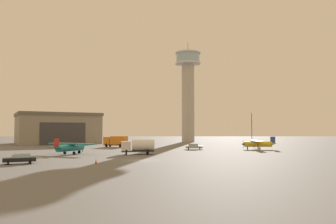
{
  "coord_description": "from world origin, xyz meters",
  "views": [
    {
      "loc": [
        3.72,
        -52.08,
        4.67
      ],
      "look_at": [
        4.49,
        32.71,
        9.3
      ],
      "focal_mm": 35.6,
      "sensor_mm": 36.0,
      "label": 1
    }
  ],
  "objects_px": {
    "traffic_cone_near_left": "(96,161)",
    "traffic_cone_near_right": "(26,153)",
    "control_tower": "(188,87)",
    "car_silver": "(194,146)",
    "truck_box_orange": "(116,141)",
    "airplane_yellow": "(258,143)",
    "airplane_teal": "(70,147)",
    "truck_fuel_tanker_white": "(138,146)",
    "car_black": "(20,158)",
    "light_post_west": "(252,126)"
  },
  "relations": [
    {
      "from": "control_tower",
      "to": "airplane_teal",
      "type": "xyz_separation_m",
      "value": [
        -27.43,
        -67.09,
        -20.35
      ]
    },
    {
      "from": "traffic_cone_near_left",
      "to": "truck_fuel_tanker_white",
      "type": "bearing_deg",
      "value": 75.21
    },
    {
      "from": "light_post_west",
      "to": "truck_fuel_tanker_white",
      "type": "bearing_deg",
      "value": -132.51
    },
    {
      "from": "airplane_teal",
      "to": "traffic_cone_near_right",
      "type": "xyz_separation_m",
      "value": [
        -8.27,
        -0.47,
        -1.18
      ]
    },
    {
      "from": "control_tower",
      "to": "truck_box_orange",
      "type": "xyz_separation_m",
      "value": [
        -22.67,
        -39.43,
        -20.1
      ]
    },
    {
      "from": "truck_fuel_tanker_white",
      "to": "car_silver",
      "type": "xyz_separation_m",
      "value": [
        12.15,
        16.62,
        -0.86
      ]
    },
    {
      "from": "car_silver",
      "to": "traffic_cone_near_left",
      "type": "xyz_separation_m",
      "value": [
        -16.7,
        -33.84,
        -0.39
      ]
    },
    {
      "from": "car_silver",
      "to": "traffic_cone_near_right",
      "type": "height_order",
      "value": "car_silver"
    },
    {
      "from": "truck_fuel_tanker_white",
      "to": "car_black",
      "type": "xyz_separation_m",
      "value": [
        -15.07,
        -17.49,
        -0.87
      ]
    },
    {
      "from": "airplane_yellow",
      "to": "control_tower",
      "type": "bearing_deg",
      "value": -69.51
    },
    {
      "from": "light_post_west",
      "to": "traffic_cone_near_left",
      "type": "bearing_deg",
      "value": -124.79
    },
    {
      "from": "airplane_teal",
      "to": "truck_fuel_tanker_white",
      "type": "bearing_deg",
      "value": -63.69
    },
    {
      "from": "traffic_cone_near_left",
      "to": "traffic_cone_near_right",
      "type": "relative_size",
      "value": 1.2
    },
    {
      "from": "truck_box_orange",
      "to": "traffic_cone_near_left",
      "type": "height_order",
      "value": "truck_box_orange"
    },
    {
      "from": "airplane_teal",
      "to": "truck_box_orange",
      "type": "distance_m",
      "value": 28.07
    },
    {
      "from": "control_tower",
      "to": "truck_box_orange",
      "type": "relative_size",
      "value": 5.87
    },
    {
      "from": "car_black",
      "to": "light_post_west",
      "type": "distance_m",
      "value": 68.66
    },
    {
      "from": "control_tower",
      "to": "car_black",
      "type": "height_order",
      "value": "control_tower"
    },
    {
      "from": "truck_fuel_tanker_white",
      "to": "car_silver",
      "type": "distance_m",
      "value": 20.61
    },
    {
      "from": "control_tower",
      "to": "airplane_teal",
      "type": "relative_size",
      "value": 3.9
    },
    {
      "from": "airplane_yellow",
      "to": "car_silver",
      "type": "relative_size",
      "value": 2.47
    },
    {
      "from": "control_tower",
      "to": "car_silver",
      "type": "distance_m",
      "value": 54.84
    },
    {
      "from": "truck_fuel_tanker_white",
      "to": "traffic_cone_near_right",
      "type": "bearing_deg",
      "value": -6.82
    },
    {
      "from": "car_silver",
      "to": "traffic_cone_near_left",
      "type": "distance_m",
      "value": 37.74
    },
    {
      "from": "car_silver",
      "to": "light_post_west",
      "type": "bearing_deg",
      "value": 47.91
    },
    {
      "from": "truck_fuel_tanker_white",
      "to": "traffic_cone_near_right",
      "type": "height_order",
      "value": "truck_fuel_tanker_white"
    },
    {
      "from": "traffic_cone_near_right",
      "to": "car_silver",
      "type": "bearing_deg",
      "value": 26.83
    },
    {
      "from": "airplane_teal",
      "to": "light_post_west",
      "type": "xyz_separation_m",
      "value": [
        43.81,
        33.35,
        4.31
      ]
    },
    {
      "from": "airplane_yellow",
      "to": "car_black",
      "type": "xyz_separation_m",
      "value": [
        -42.81,
        -33.77,
        -0.71
      ]
    },
    {
      "from": "truck_fuel_tanker_white",
      "to": "traffic_cone_near_left",
      "type": "xyz_separation_m",
      "value": [
        -4.55,
        -17.22,
        -1.26
      ]
    },
    {
      "from": "airplane_yellow",
      "to": "traffic_cone_near_right",
      "type": "relative_size",
      "value": 17.85
    },
    {
      "from": "airplane_yellow",
      "to": "traffic_cone_near_left",
      "type": "distance_m",
      "value": 46.54
    },
    {
      "from": "airplane_yellow",
      "to": "truck_fuel_tanker_white",
      "type": "height_order",
      "value": "airplane_yellow"
    },
    {
      "from": "truck_box_orange",
      "to": "car_black",
      "type": "relative_size",
      "value": 1.47
    },
    {
      "from": "truck_fuel_tanker_white",
      "to": "car_black",
      "type": "height_order",
      "value": "truck_fuel_tanker_white"
    },
    {
      "from": "car_silver",
      "to": "truck_box_orange",
      "type": "bearing_deg",
      "value": 157.12
    },
    {
      "from": "car_silver",
      "to": "airplane_teal",
      "type": "bearing_deg",
      "value": -141.25
    },
    {
      "from": "truck_fuel_tanker_white",
      "to": "traffic_cone_near_left",
      "type": "height_order",
      "value": "truck_fuel_tanker_white"
    },
    {
      "from": "control_tower",
      "to": "truck_fuel_tanker_white",
      "type": "xyz_separation_m",
      "value": [
        -14.29,
        -67.2,
        -20.21
      ]
    },
    {
      "from": "control_tower",
      "to": "traffic_cone_near_right",
      "type": "distance_m",
      "value": 79.39
    },
    {
      "from": "truck_box_orange",
      "to": "light_post_west",
      "type": "bearing_deg",
      "value": -155.31
    },
    {
      "from": "traffic_cone_near_left",
      "to": "airplane_teal",
      "type": "bearing_deg",
      "value": 116.38
    },
    {
      "from": "control_tower",
      "to": "car_silver",
      "type": "relative_size",
      "value": 9.26
    },
    {
      "from": "control_tower",
      "to": "airplane_teal",
      "type": "bearing_deg",
      "value": -112.24
    },
    {
      "from": "control_tower",
      "to": "car_silver",
      "type": "bearing_deg",
      "value": -92.42
    },
    {
      "from": "airplane_teal",
      "to": "truck_fuel_tanker_white",
      "type": "xyz_separation_m",
      "value": [
        13.14,
        -0.11,
        0.14
      ]
    },
    {
      "from": "car_black",
      "to": "car_silver",
      "type": "relative_size",
      "value": 1.07
    },
    {
      "from": "light_post_west",
      "to": "truck_box_orange",
      "type": "bearing_deg",
      "value": -171.71
    },
    {
      "from": "car_silver",
      "to": "light_post_west",
      "type": "height_order",
      "value": "light_post_west"
    },
    {
      "from": "control_tower",
      "to": "airplane_yellow",
      "type": "relative_size",
      "value": 3.75
    }
  ]
}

